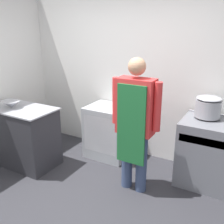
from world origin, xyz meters
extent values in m
plane|color=#2D2D33|center=(0.00, 0.00, 0.00)|extent=(14.00, 14.00, 0.00)
cube|color=white|center=(0.00, 1.78, 1.35)|extent=(8.00, 0.05, 2.70)
cube|color=white|center=(-1.97, 1.00, 1.35)|extent=(0.05, 8.00, 2.70)
cube|color=#2D2D33|center=(-1.33, 0.57, 0.44)|extent=(1.07, 0.58, 0.88)
cube|color=#9EA0A8|center=(-1.33, 0.57, 0.89)|extent=(1.11, 0.60, 0.02)
cube|color=slate|center=(1.38, 1.40, 0.44)|extent=(1.02, 0.62, 0.89)
cube|color=#9EA0A8|center=(1.38, 1.10, 0.73)|extent=(0.93, 0.03, 0.10)
cube|color=#A8ADB2|center=(-0.30, 1.45, 0.42)|extent=(0.67, 0.58, 0.83)
cube|color=silver|center=(-0.30, 1.17, 0.46)|extent=(0.57, 0.02, 0.58)
cylinder|color=#38476B|center=(0.34, 0.80, 0.39)|extent=(0.14, 0.14, 0.79)
cylinder|color=#38476B|center=(0.55, 0.80, 0.39)|extent=(0.14, 0.14, 0.79)
cube|color=red|center=(0.44, 0.80, 1.13)|extent=(0.45, 0.22, 0.68)
cube|color=#1E6633|center=(0.44, 0.68, 0.92)|extent=(0.36, 0.02, 0.98)
cylinder|color=red|center=(0.17, 0.80, 1.16)|extent=(0.09, 0.09, 0.58)
cylinder|color=red|center=(0.71, 0.80, 1.16)|extent=(0.09, 0.09, 0.58)
sphere|color=tan|center=(0.44, 0.80, 1.61)|extent=(0.21, 0.21, 0.21)
cone|color=#9EA0A8|center=(-1.41, 0.52, 0.95)|extent=(0.26, 0.26, 0.10)
cylinder|color=#9EA0A8|center=(1.15, 1.51, 1.02)|extent=(0.33, 0.33, 0.23)
ellipsoid|color=#9EA0A8|center=(1.15, 1.51, 1.16)|extent=(0.32, 0.32, 0.06)
camera|label=1|loc=(1.67, -1.93, 2.06)|focal=42.00mm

